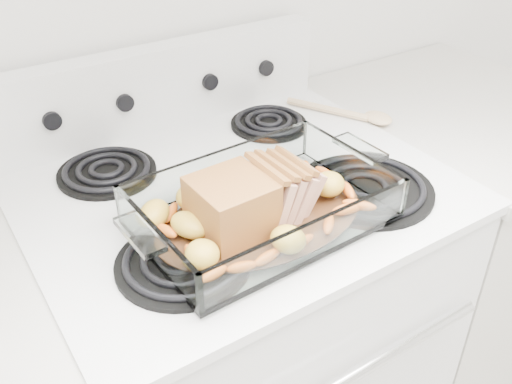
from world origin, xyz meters
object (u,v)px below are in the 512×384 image
baking_dish (263,211)px  pork_roast (247,201)px  counter_right (433,251)px  electric_range (238,345)px

baking_dish → pork_roast: pork_roast is taller
counter_right → baking_dish: bearing=-168.4°
electric_range → baking_dish: (-0.03, -0.14, 0.48)m
pork_roast → baking_dish: bearing=22.8°
baking_dish → pork_roast: 0.05m
electric_range → counter_right: 0.67m
counter_right → pork_roast: size_ratio=4.26×
electric_range → counter_right: size_ratio=1.20×
counter_right → electric_range: bearing=179.9°
counter_right → baking_dish: baking_dish is taller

